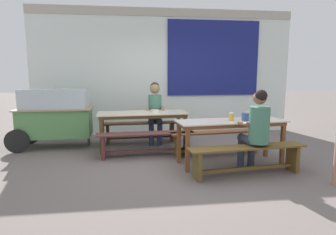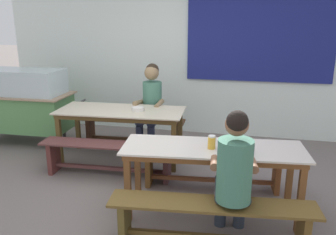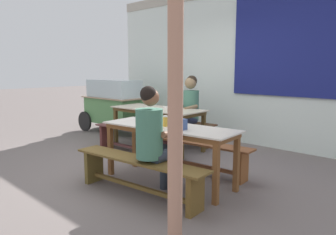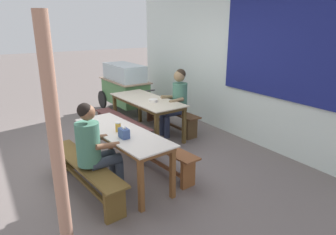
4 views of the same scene
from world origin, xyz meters
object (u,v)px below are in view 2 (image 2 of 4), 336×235
dining_table_far (121,115)px  person_near_front (234,172)px  food_cart (24,102)px  bench_near_back (212,165)px  condiment_jar (212,142)px  dining_table_near (213,154)px  bench_near_front (211,217)px  bench_far_front (109,155)px  bench_far_back (132,128)px  person_center_facing (151,102)px  tissue_box (239,146)px  soup_bowl (138,109)px

dining_table_far → person_near_front: bearing=-45.0°
dining_table_far → person_near_front: 2.32m
dining_table_far → food_cart: bearing=169.0°
dining_table_far → bench_near_back: bearing=-24.1°
condiment_jar → dining_table_far: bearing=139.1°
dining_table_near → condiment_jar: 0.15m
bench_near_back → food_cart: 3.28m
bench_near_front → condiment_jar: condiment_jar is taller
bench_far_front → person_near_front: size_ratio=1.40×
bench_near_front → food_cart: 3.87m
dining_table_far → bench_far_front: bearing=-86.7°
bench_far_back → food_cart: (-1.74, -0.23, 0.38)m
bench_near_back → person_center_facing: 1.60m
dining_table_near → bench_near_back: dining_table_near is taller
bench_far_back → bench_near_front: 2.75m
food_cart → person_center_facing: (2.06, 0.17, 0.07)m
bench_far_back → person_center_facing: (0.32, -0.05, 0.45)m
dining_table_far → bench_near_front: dining_table_far is taller
bench_near_front → tissue_box: size_ratio=11.45×
tissue_box → bench_near_front: bearing=-111.1°
bench_far_back → bench_far_front: (0.07, -1.14, -0.01)m
dining_table_near → bench_far_front: size_ratio=1.05×
condiment_jar → tissue_box: bearing=-6.9°
dining_table_far → dining_table_near: 1.83m
bench_near_front → food_cart: (-3.24, 2.08, 0.38)m
bench_far_front → food_cart: food_cart is taller
dining_table_far → bench_near_front: bearing=-49.7°
bench_far_front → food_cart: (-1.80, 0.91, 0.39)m
bench_far_back → soup_bowl: size_ratio=9.72×
bench_near_front → tissue_box: tissue_box is taller
bench_far_front → condiment_jar: bearing=-25.2°
bench_near_back → condiment_jar: bearing=-85.4°
condiment_jar → soup_bowl: size_ratio=0.78×
bench_far_front → tissue_box: tissue_box is taller
bench_near_back → condiment_jar: (0.05, -0.61, 0.50)m
dining_table_near → bench_far_back: 2.29m
bench_far_front → condiment_jar: size_ratio=13.25×
person_center_facing → soup_bowl: (-0.04, -0.51, 0.02)m
dining_table_near → person_near_front: (0.23, -0.47, 0.05)m
bench_far_back → condiment_jar: bearing=-51.2°
person_near_front → condiment_jar: 0.50m
dining_table_near → soup_bowl: 1.65m
bench_far_front → dining_table_far: bearing=93.3°
dining_table_far → tissue_box: size_ratio=11.33×
person_near_front → tissue_box: size_ratio=8.01×
dining_table_near → person_near_front: size_ratio=1.46×
soup_bowl → dining_table_near: bearing=-45.3°
bench_near_back → food_cart: bearing=163.1°
person_near_front → bench_near_back: bearing=105.5°
dining_table_far → bench_far_back: size_ratio=1.08×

